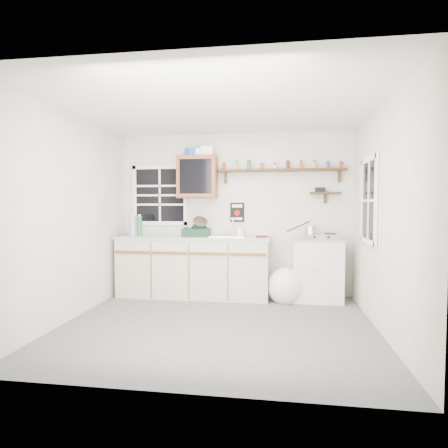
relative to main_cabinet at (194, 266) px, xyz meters
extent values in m
cube|color=#545457|center=(0.58, -1.30, -0.47)|extent=(3.60, 3.20, 0.02)
cube|color=white|center=(0.58, -1.30, 2.05)|extent=(3.60, 3.20, 0.02)
cube|color=#BDB7A9|center=(-1.23, -1.30, 0.79)|extent=(0.02, 3.20, 2.50)
cube|color=#BDB7A9|center=(2.40, -1.30, 0.79)|extent=(0.02, 3.20, 2.50)
cube|color=#BDB7A9|center=(0.58, 0.31, 0.79)|extent=(3.60, 0.02, 2.50)
cube|color=#BDB7A9|center=(0.58, -2.91, 0.79)|extent=(3.60, 0.02, 2.50)
cube|color=#BAB29A|center=(0.00, 0.00, -0.02)|extent=(2.27, 0.60, 0.88)
cube|color=gray|center=(0.00, 0.00, 0.44)|extent=(2.31, 0.62, 0.04)
cube|color=brown|center=(-0.85, -0.31, 0.24)|extent=(0.53, 0.02, 0.03)
cube|color=brown|center=(-0.28, -0.31, 0.24)|extent=(0.53, 0.02, 0.03)
cube|color=brown|center=(0.28, -0.31, 0.24)|extent=(0.53, 0.02, 0.03)
cube|color=brown|center=(0.85, -0.31, 0.24)|extent=(0.53, 0.02, 0.03)
cube|color=silver|center=(1.83, 0.03, -0.02)|extent=(0.70, 0.55, 0.88)
cube|color=gray|center=(1.83, 0.03, 0.43)|extent=(0.73, 0.57, 0.03)
cube|color=silver|center=(0.53, 0.00, 0.46)|extent=(0.52, 0.44, 0.03)
cylinder|color=silver|center=(0.58, 0.16, 0.60)|extent=(0.02, 0.02, 0.28)
cylinder|color=silver|center=(0.58, 0.10, 0.73)|extent=(0.02, 0.14, 0.02)
cube|color=brown|center=(0.03, 0.15, 1.36)|extent=(0.60, 0.30, 0.65)
cube|color=black|center=(0.03, -0.01, 1.36)|extent=(0.48, 0.02, 0.52)
cylinder|color=#1B41B2|center=(-0.05, 0.15, 1.74)|extent=(0.24, 0.24, 0.11)
cube|color=white|center=(0.19, 0.15, 1.76)|extent=(0.18, 0.15, 0.14)
cylinder|color=white|center=(0.06, 0.10, 1.74)|extent=(0.12, 0.12, 0.10)
cube|color=black|center=(1.31, 0.21, 1.46)|extent=(1.91, 0.18, 0.04)
cube|color=black|center=(0.45, 0.25, 1.36)|extent=(0.03, 0.10, 0.18)
cube|color=black|center=(2.17, 0.25, 1.36)|extent=(0.03, 0.10, 0.18)
cylinder|color=red|center=(0.43, 0.21, 1.52)|extent=(0.05, 0.05, 0.09)
cylinder|color=black|center=(0.43, 0.21, 1.57)|extent=(0.04, 0.04, 0.02)
cylinder|color=gold|center=(0.63, 0.21, 1.53)|extent=(0.05, 0.05, 0.11)
cylinder|color=black|center=(0.63, 0.21, 1.60)|extent=(0.05, 0.05, 0.02)
cylinder|color=#267226|center=(0.82, 0.21, 1.54)|extent=(0.06, 0.06, 0.12)
cylinder|color=black|center=(0.82, 0.21, 1.60)|extent=(0.05, 0.05, 0.02)
cylinder|color=#99591E|center=(1.02, 0.21, 1.51)|extent=(0.05, 0.05, 0.07)
cylinder|color=black|center=(1.02, 0.21, 1.56)|extent=(0.05, 0.05, 0.02)
cylinder|color=silver|center=(1.21, 0.21, 1.51)|extent=(0.05, 0.05, 0.07)
cylinder|color=black|center=(1.21, 0.21, 1.56)|extent=(0.05, 0.05, 0.02)
cylinder|color=#4C2614|center=(1.41, 0.21, 1.53)|extent=(0.06, 0.06, 0.11)
cylinder|color=black|center=(1.41, 0.21, 1.59)|extent=(0.05, 0.05, 0.02)
cylinder|color=#B24C19|center=(1.60, 0.21, 1.53)|extent=(0.04, 0.04, 0.11)
cylinder|color=black|center=(1.60, 0.21, 1.59)|extent=(0.04, 0.04, 0.02)
cylinder|color=gold|center=(1.80, 0.21, 1.53)|extent=(0.06, 0.06, 0.10)
cylinder|color=black|center=(1.80, 0.21, 1.58)|extent=(0.05, 0.05, 0.02)
cylinder|color=#334C8C|center=(1.99, 0.21, 1.52)|extent=(0.05, 0.05, 0.09)
cylinder|color=black|center=(1.99, 0.21, 1.57)|extent=(0.05, 0.05, 0.02)
cylinder|color=maroon|center=(2.19, 0.21, 1.52)|extent=(0.05, 0.05, 0.08)
cylinder|color=black|center=(2.19, 0.21, 1.57)|extent=(0.05, 0.05, 0.02)
cube|color=black|center=(1.96, 0.22, 1.11)|extent=(0.45, 0.15, 0.03)
cube|color=black|center=(1.96, 0.26, 1.03)|extent=(0.03, 0.08, 0.14)
cube|color=black|center=(1.88, 0.22, 1.16)|extent=(0.14, 0.10, 0.07)
cube|color=black|center=(0.63, 0.29, 0.82)|extent=(0.22, 0.01, 0.30)
cube|color=white|center=(0.63, 0.28, 0.92)|extent=(0.16, 0.00, 0.05)
cylinder|color=#A50C0C|center=(0.63, 0.28, 0.81)|extent=(0.09, 0.01, 0.09)
cube|color=white|center=(0.63, 0.28, 0.72)|extent=(0.16, 0.00, 0.04)
cube|color=black|center=(-0.62, 0.29, 1.09)|extent=(0.85, 0.02, 0.90)
cube|color=white|center=(-0.62, 0.29, 1.09)|extent=(0.93, 0.03, 0.98)
cube|color=black|center=(2.37, -0.75, 0.99)|extent=(0.02, 0.70, 1.00)
cube|color=white|center=(2.37, -0.75, 0.99)|extent=(0.03, 0.78, 1.08)
cylinder|color=#A1B5BD|center=(-0.94, -0.05, 0.61)|extent=(0.09, 0.09, 0.30)
cylinder|color=white|center=(-0.94, -0.05, 0.77)|extent=(0.05, 0.05, 0.03)
cylinder|color=#226835|center=(-0.85, -0.02, 0.61)|extent=(0.08, 0.08, 0.30)
cylinder|color=white|center=(-0.85, -0.02, 0.77)|extent=(0.04, 0.04, 0.03)
cube|color=black|center=(0.05, 0.00, 0.52)|extent=(0.43, 0.34, 0.12)
cylinder|color=silver|center=(0.10, 0.00, 0.64)|extent=(0.31, 0.33, 0.25)
imported|color=silver|center=(0.68, 0.16, 0.55)|extent=(0.08, 0.09, 0.18)
cube|color=maroon|center=(1.03, -0.02, 0.47)|extent=(0.19, 0.18, 0.02)
cube|color=silver|center=(1.88, 0.01, 0.48)|extent=(0.57, 0.33, 0.07)
cylinder|color=black|center=(1.74, 0.01, 0.52)|extent=(0.17, 0.17, 0.01)
cylinder|color=black|center=(2.01, 0.01, 0.52)|extent=(0.17, 0.17, 0.01)
cylinder|color=silver|center=(1.74, 0.01, 0.57)|extent=(0.17, 0.17, 0.11)
cylinder|color=black|center=(1.57, 0.09, 0.61)|extent=(0.34, 0.03, 0.17)
ellipsoid|color=white|center=(1.38, -0.14, -0.24)|extent=(0.47, 0.42, 0.49)
cone|color=white|center=(1.40, -0.14, -0.02)|extent=(0.13, 0.13, 0.13)
camera|label=1|loc=(1.28, -5.53, 0.94)|focal=30.00mm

